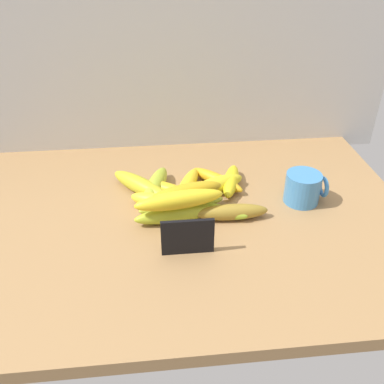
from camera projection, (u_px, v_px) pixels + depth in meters
counter_top at (183, 222)px, 100.53cm from camera, size 110.00×76.00×3.00cm
back_wall at (169, 37)px, 114.79cm from camera, size 130.00×2.00×70.00cm
chalkboard_sign at (190, 238)px, 87.02cm from camera, size 11.00×1.80×8.40cm
coffee_mug at (303, 188)px, 103.21cm from camera, size 10.10×8.60×7.65cm
banana_0 at (178, 214)px, 97.37cm from camera, size 20.90×6.82×3.92cm
banana_1 at (232, 212)px, 97.98cm from camera, size 17.17×3.97×3.85cm
banana_2 at (231, 181)px, 109.64cm from camera, size 8.06×15.88×3.79cm
banana_3 at (215, 186)px, 107.26cm from camera, size 16.93×10.78×4.28cm
banana_4 at (156, 186)px, 107.25cm from camera, size 9.13×18.01×4.23cm
banana_5 at (212, 210)px, 98.93cm from camera, size 17.03×9.62×3.42cm
banana_6 at (162, 204)px, 100.59cm from camera, size 16.81×11.63×4.21cm
banana_7 at (142, 186)px, 106.94cm from camera, size 17.07×17.87×4.38cm
banana_8 at (187, 187)px, 107.10cm from camera, size 10.06×18.47×3.78cm
banana_9 at (217, 180)px, 110.64cm from camera, size 13.53×14.44×3.31cm
banana_10 at (170, 190)px, 105.97cm from camera, size 14.47×11.72×3.61cm
banana_11 at (182, 205)px, 100.87cm from camera, size 21.06×6.65×3.31cm
banana_12 at (179, 200)px, 94.93cm from camera, size 21.00×7.45×4.18cm
banana_13 at (187, 192)px, 99.05cm from camera, size 17.79×8.29×4.02cm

